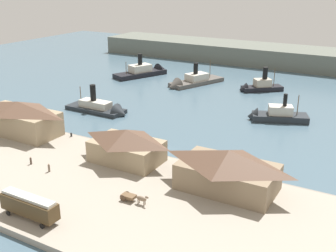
{
  "coord_description": "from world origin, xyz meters",
  "views": [
    {
      "loc": [
        44.7,
        -75.64,
        38.58
      ],
      "look_at": [
        -4.57,
        11.1,
        2.0
      ],
      "focal_mm": 44.4,
      "sensor_mm": 36.0,
      "label": 1
    }
  ],
  "objects_px": {
    "mooring_post_west": "(71,135)",
    "pedestrian_near_east_shed": "(31,161)",
    "mooring_post_center_west": "(0,117)",
    "ferry_shed_east_terminal": "(228,170)",
    "pedestrian_walking_east": "(49,168)",
    "horse_cart": "(134,197)",
    "ferry_shed_customs_shed": "(127,145)",
    "ferry_moored_east": "(104,109)",
    "ferry_approaching_east": "(146,71)",
    "ferry_moored_west": "(258,86)",
    "ferry_outer_harbor": "(190,82)",
    "street_tram": "(29,205)",
    "ferry_mid_harbor": "(274,115)",
    "ferry_shed_central_terminal": "(19,117)"
  },
  "relations": [
    {
      "from": "street_tram",
      "to": "ferry_mid_harbor",
      "type": "height_order",
      "value": "ferry_mid_harbor"
    },
    {
      "from": "pedestrian_near_east_shed",
      "to": "ferry_shed_east_terminal",
      "type": "bearing_deg",
      "value": 14.59
    },
    {
      "from": "mooring_post_west",
      "to": "mooring_post_center_west",
      "type": "bearing_deg",
      "value": 179.41
    },
    {
      "from": "mooring_post_center_west",
      "to": "ferry_outer_harbor",
      "type": "distance_m",
      "value": 68.09
    },
    {
      "from": "ferry_shed_customs_shed",
      "to": "mooring_post_center_west",
      "type": "distance_m",
      "value": 46.36
    },
    {
      "from": "pedestrian_near_east_shed",
      "to": "ferry_moored_east",
      "type": "bearing_deg",
      "value": 105.37
    },
    {
      "from": "ferry_shed_east_terminal",
      "to": "pedestrian_walking_east",
      "type": "distance_m",
      "value": 35.68
    },
    {
      "from": "ferry_approaching_east",
      "to": "ferry_moored_west",
      "type": "bearing_deg",
      "value": -1.31
    },
    {
      "from": "ferry_shed_east_terminal",
      "to": "ferry_moored_west",
      "type": "xyz_separation_m",
      "value": [
        -18.01,
        73.63,
        -3.48
      ]
    },
    {
      "from": "ferry_shed_customs_shed",
      "to": "ferry_moored_east",
      "type": "relative_size",
      "value": 0.73
    },
    {
      "from": "ferry_shed_east_terminal",
      "to": "pedestrian_walking_east",
      "type": "bearing_deg",
      "value": -161.95
    },
    {
      "from": "ferry_shed_central_terminal",
      "to": "pedestrian_walking_east",
      "type": "distance_m",
      "value": 25.35
    },
    {
      "from": "ferry_shed_customs_shed",
      "to": "ferry_mid_harbor",
      "type": "distance_m",
      "value": 48.34
    },
    {
      "from": "ferry_shed_customs_shed",
      "to": "ferry_outer_harbor",
      "type": "xyz_separation_m",
      "value": [
        -19.21,
        67.79,
        -3.52
      ]
    },
    {
      "from": "street_tram",
      "to": "ferry_approaching_east",
      "type": "xyz_separation_m",
      "value": [
        -41.1,
        99.72,
        -2.04
      ]
    },
    {
      "from": "ferry_shed_customs_shed",
      "to": "mooring_post_west",
      "type": "xyz_separation_m",
      "value": [
        -20.03,
        4.9,
        -3.17
      ]
    },
    {
      "from": "pedestrian_near_east_shed",
      "to": "pedestrian_walking_east",
      "type": "height_order",
      "value": "pedestrian_walking_east"
    },
    {
      "from": "ferry_shed_customs_shed",
      "to": "ferry_shed_east_terminal",
      "type": "height_order",
      "value": "ferry_shed_east_terminal"
    },
    {
      "from": "street_tram",
      "to": "ferry_approaching_east",
      "type": "bearing_deg",
      "value": 112.4
    },
    {
      "from": "ferry_shed_central_terminal",
      "to": "ferry_approaching_east",
      "type": "bearing_deg",
      "value": 97.43
    },
    {
      "from": "ferry_approaching_east",
      "to": "ferry_shed_customs_shed",
      "type": "bearing_deg",
      "value": -60.3
    },
    {
      "from": "horse_cart",
      "to": "pedestrian_walking_east",
      "type": "height_order",
      "value": "horse_cart"
    },
    {
      "from": "pedestrian_near_east_shed",
      "to": "ferry_moored_west",
      "type": "relative_size",
      "value": 0.11
    },
    {
      "from": "ferry_outer_harbor",
      "to": "pedestrian_walking_east",
      "type": "bearing_deg",
      "value": -83.93
    },
    {
      "from": "ferry_moored_east",
      "to": "horse_cart",
      "type": "bearing_deg",
      "value": -46.61
    },
    {
      "from": "street_tram",
      "to": "ferry_mid_harbor",
      "type": "bearing_deg",
      "value": 74.41
    },
    {
      "from": "pedestrian_near_east_shed",
      "to": "ferry_moored_east",
      "type": "height_order",
      "value": "ferry_moored_east"
    },
    {
      "from": "ferry_shed_central_terminal",
      "to": "ferry_mid_harbor",
      "type": "height_order",
      "value": "ferry_shed_central_terminal"
    },
    {
      "from": "mooring_post_west",
      "to": "pedestrian_near_east_shed",
      "type": "bearing_deg",
      "value": -77.93
    },
    {
      "from": "horse_cart",
      "to": "ferry_shed_east_terminal",
      "type": "bearing_deg",
      "value": 45.18
    },
    {
      "from": "pedestrian_near_east_shed",
      "to": "mooring_post_center_west",
      "type": "distance_m",
      "value": 33.66
    },
    {
      "from": "pedestrian_near_east_shed",
      "to": "mooring_post_west",
      "type": "height_order",
      "value": "pedestrian_near_east_shed"
    },
    {
      "from": "ferry_shed_customs_shed",
      "to": "ferry_moored_east",
      "type": "distance_m",
      "value": 37.94
    },
    {
      "from": "ferry_shed_customs_shed",
      "to": "street_tram",
      "type": "xyz_separation_m",
      "value": [
        -0.99,
        -25.92,
        -1.21
      ]
    },
    {
      "from": "horse_cart",
      "to": "mooring_post_center_west",
      "type": "relative_size",
      "value": 6.07
    },
    {
      "from": "mooring_post_center_west",
      "to": "ferry_outer_harbor",
      "type": "xyz_separation_m",
      "value": [
        26.75,
        62.62,
        -0.35
      ]
    },
    {
      "from": "ferry_shed_east_terminal",
      "to": "ferry_outer_harbor",
      "type": "bearing_deg",
      "value": 121.6
    },
    {
      "from": "ferry_moored_west",
      "to": "pedestrian_near_east_shed",
      "type": "bearing_deg",
      "value": -104.45
    },
    {
      "from": "street_tram",
      "to": "ferry_moored_east",
      "type": "distance_m",
      "value": 58.51
    },
    {
      "from": "ferry_shed_central_terminal",
      "to": "ferry_moored_west",
      "type": "xyz_separation_m",
      "value": [
        37.6,
        72.16,
        -3.72
      ]
    },
    {
      "from": "pedestrian_near_east_shed",
      "to": "ferry_outer_harbor",
      "type": "xyz_separation_m",
      "value": [
        -2.63,
        79.03,
        -0.66
      ]
    },
    {
      "from": "pedestrian_near_east_shed",
      "to": "mooring_post_center_west",
      "type": "relative_size",
      "value": 1.85
    },
    {
      "from": "pedestrian_walking_east",
      "to": "ferry_moored_east",
      "type": "distance_m",
      "value": 41.69
    },
    {
      "from": "pedestrian_walking_east",
      "to": "mooring_post_west",
      "type": "bearing_deg",
      "value": 118.91
    },
    {
      "from": "ferry_shed_east_terminal",
      "to": "ferry_moored_east",
      "type": "xyz_separation_m",
      "value": [
        -50.01,
        27.38,
        -3.96
      ]
    },
    {
      "from": "mooring_post_west",
      "to": "pedestrian_walking_east",
      "type": "bearing_deg",
      "value": -61.09
    },
    {
      "from": "mooring_post_west",
      "to": "ferry_moored_east",
      "type": "height_order",
      "value": "ferry_moored_east"
    },
    {
      "from": "horse_cart",
      "to": "ferry_outer_harbor",
      "type": "height_order",
      "value": "ferry_outer_harbor"
    },
    {
      "from": "pedestrian_near_east_shed",
      "to": "ferry_moored_west",
      "type": "height_order",
      "value": "ferry_moored_west"
    },
    {
      "from": "ferry_shed_customs_shed",
      "to": "pedestrian_walking_east",
      "type": "height_order",
      "value": "ferry_shed_customs_shed"
    }
  ]
}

